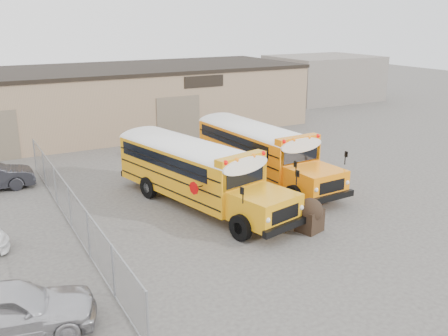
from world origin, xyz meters
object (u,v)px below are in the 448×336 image
school_bus_right (203,127)px  tarp_bundle (310,214)px  school_bus_left (124,143)px  car_silver (7,311)px

school_bus_right → tarp_bundle: 12.80m
school_bus_left → tarp_bundle: size_ratio=7.55×
school_bus_left → school_bus_right: (5.60, 1.78, -0.03)m
school_bus_left → school_bus_right: bearing=17.6°
school_bus_left → car_silver: (-7.26, -12.55, -0.93)m
school_bus_left → school_bus_right: size_ratio=1.03×
school_bus_right → tarp_bundle: bearing=-96.8°
school_bus_left → car_silver: size_ratio=2.26×
school_bus_right → tarp_bundle: (-1.51, -12.67, -0.98)m
school_bus_left → car_silver: 14.53m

